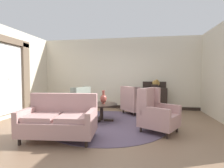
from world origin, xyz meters
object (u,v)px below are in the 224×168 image
Objects in this scene: settee at (60,120)px; sideboard at (154,98)px; coffee_table at (102,107)px; porcelain_vase at (103,98)px; armchair_foreground_right at (134,102)px; armchair_beside_settee at (156,113)px; armchair_back_corner at (76,103)px; gramophone at (156,83)px.

sideboard is at bearing 51.52° from settee.
porcelain_vase is at bearing 38.94° from coffee_table.
armchair_foreground_right is (0.91, 1.13, -0.01)m from coffee_table.
sideboard reaches higher than armchair_beside_settee.
porcelain_vase is 0.37× the size of armchair_beside_settee.
armchair_back_corner is at bearing -155.21° from sideboard.
sideboard is (0.76, 0.77, 0.08)m from armchair_foreground_right.
armchair_foreground_right reaches higher than porcelain_vase.
sideboard is 2.43× the size of gramophone.
armchair_beside_settee reaches higher than armchair_foreground_right.
sideboard is at bearing 133.51° from armchair_back_corner.
porcelain_vase is at bearing 99.07° from armchair_foreground_right.
settee is 1.47× the size of armchair_foreground_right.
coffee_table is 0.26m from porcelain_vase.
porcelain_vase is 0.86× the size of gramophone.
armchair_back_corner is at bearing 151.49° from porcelain_vase.
armchair_beside_settee is at bearing -93.44° from sideboard.
settee is 2.25m from armchair_beside_settee.
armchair_foreground_right is 1.03× the size of armchair_back_corner.
porcelain_vase is at bearing 63.35° from settee.
settee is 1.48× the size of armchair_beside_settee.
settee reaches higher than porcelain_vase.
sideboard is at bearing -87.46° from armchair_foreground_right.
porcelain_vase reaches higher than coffee_table.
settee is 4.11m from gramophone.
sideboard is at bearing 48.88° from porcelain_vase.
porcelain_vase is 0.37× the size of armchair_back_corner.
armchair_foreground_right is 1.90m from armchair_beside_settee.
gramophone reaches higher than porcelain_vase.
sideboard is (1.67, 1.90, 0.07)m from coffee_table.
coffee_table is 1.63m from settee.
settee is 3.48× the size of gramophone.
armchair_back_corner is at bearing -157.00° from gramophone.
gramophone reaches higher than armchair_foreground_right.
armchair_back_corner is 0.94× the size of sideboard.
sideboard is (2.73, 1.26, 0.08)m from armchair_back_corner.
coffee_table is at bearing -131.36° from sideboard.
coffee_table is 2.34× the size of porcelain_vase.
armchair_beside_settee is at bearing -94.55° from gramophone.
armchair_foreground_right is (1.47, 2.66, 0.02)m from settee.
porcelain_vase is at bearing -131.12° from sideboard.
armchair_beside_settee reaches higher than coffee_table.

